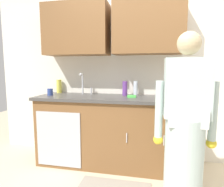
{
  "coord_description": "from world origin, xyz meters",
  "views": [
    {
      "loc": [
        0.01,
        -1.8,
        1.3
      ],
      "look_at": [
        -0.48,
        0.55,
        1.0
      ],
      "focal_mm": 30.88,
      "sensor_mm": 36.0,
      "label": 1
    }
  ],
  "objects_px": {
    "bottle_dish_liquid": "(125,88)",
    "cup_by_sink": "(50,92)",
    "sink": "(82,97)",
    "person_at_sink": "(185,138)",
    "sponge": "(132,96)",
    "bottle_soap": "(59,86)",
    "bottle_water_short": "(136,88)",
    "bottle_cleaner_spray": "(178,89)",
    "knife_on_counter": "(180,99)"
  },
  "relations": [
    {
      "from": "knife_on_counter",
      "to": "sponge",
      "type": "xyz_separation_m",
      "value": [
        -0.6,
        -0.0,
        0.01
      ]
    },
    {
      "from": "person_at_sink",
      "to": "sponge",
      "type": "bearing_deg",
      "value": 127.88
    },
    {
      "from": "person_at_sink",
      "to": "bottle_water_short",
      "type": "xyz_separation_m",
      "value": [
        -0.52,
        0.95,
        0.35
      ]
    },
    {
      "from": "bottle_dish_liquid",
      "to": "sponge",
      "type": "relative_size",
      "value": 1.8
    },
    {
      "from": "cup_by_sink",
      "to": "knife_on_counter",
      "type": "height_order",
      "value": "cup_by_sink"
    },
    {
      "from": "sponge",
      "to": "bottle_dish_liquid",
      "type": "bearing_deg",
      "value": 123.22
    },
    {
      "from": "cup_by_sink",
      "to": "bottle_dish_liquid",
      "type": "bearing_deg",
      "value": 10.86
    },
    {
      "from": "person_at_sink",
      "to": "knife_on_counter",
      "type": "height_order",
      "value": "person_at_sink"
    },
    {
      "from": "bottle_dish_liquid",
      "to": "knife_on_counter",
      "type": "bearing_deg",
      "value": -13.58
    },
    {
      "from": "sink",
      "to": "bottle_cleaner_spray",
      "type": "relative_size",
      "value": 2.6
    },
    {
      "from": "bottle_water_short",
      "to": "bottle_cleaner_spray",
      "type": "bearing_deg",
      "value": 1.94
    },
    {
      "from": "person_at_sink",
      "to": "bottle_cleaner_spray",
      "type": "xyz_separation_m",
      "value": [
        0.05,
        0.97,
        0.34
      ]
    },
    {
      "from": "bottle_cleaner_spray",
      "to": "sponge",
      "type": "distance_m",
      "value": 0.66
    },
    {
      "from": "bottle_water_short",
      "to": "knife_on_counter",
      "type": "xyz_separation_m",
      "value": [
        0.57,
        -0.24,
        -0.1
      ]
    },
    {
      "from": "cup_by_sink",
      "to": "sponge",
      "type": "height_order",
      "value": "cup_by_sink"
    },
    {
      "from": "cup_by_sink",
      "to": "person_at_sink",
      "type": "bearing_deg",
      "value": -21.99
    },
    {
      "from": "sink",
      "to": "cup_by_sink",
      "type": "xyz_separation_m",
      "value": [
        -0.45,
        -0.06,
        0.06
      ]
    },
    {
      "from": "person_at_sink",
      "to": "bottle_dish_liquid",
      "type": "distance_m",
      "value": 1.16
    },
    {
      "from": "bottle_water_short",
      "to": "bottle_soap",
      "type": "height_order",
      "value": "bottle_soap"
    },
    {
      "from": "bottle_dish_liquid",
      "to": "cup_by_sink",
      "type": "relative_size",
      "value": 2.11
    },
    {
      "from": "sink",
      "to": "knife_on_counter",
      "type": "relative_size",
      "value": 2.08
    },
    {
      "from": "bottle_dish_liquid",
      "to": "cup_by_sink",
      "type": "bearing_deg",
      "value": -169.14
    },
    {
      "from": "person_at_sink",
      "to": "bottle_water_short",
      "type": "bearing_deg",
      "value": 118.79
    },
    {
      "from": "bottle_dish_liquid",
      "to": "bottle_cleaner_spray",
      "type": "bearing_deg",
      "value": 6.94
    },
    {
      "from": "bottle_soap",
      "to": "bottle_cleaner_spray",
      "type": "relative_size",
      "value": 1.06
    },
    {
      "from": "cup_by_sink",
      "to": "knife_on_counter",
      "type": "xyz_separation_m",
      "value": [
        1.74,
        0.03,
        -0.04
      ]
    },
    {
      "from": "bottle_dish_liquid",
      "to": "bottle_soap",
      "type": "distance_m",
      "value": 1.05
    },
    {
      "from": "bottle_dish_liquid",
      "to": "knife_on_counter",
      "type": "distance_m",
      "value": 0.74
    },
    {
      "from": "bottle_soap",
      "to": "sponge",
      "type": "relative_size",
      "value": 1.86
    },
    {
      "from": "sink",
      "to": "knife_on_counter",
      "type": "distance_m",
      "value": 1.29
    },
    {
      "from": "sponge",
      "to": "bottle_soap",
      "type": "bearing_deg",
      "value": 166.85
    },
    {
      "from": "bottle_cleaner_spray",
      "to": "bottle_soap",
      "type": "bearing_deg",
      "value": 179.66
    },
    {
      "from": "knife_on_counter",
      "to": "bottle_cleaner_spray",
      "type": "bearing_deg",
      "value": -91.32
    },
    {
      "from": "bottle_cleaner_spray",
      "to": "bottle_water_short",
      "type": "bearing_deg",
      "value": -178.06
    },
    {
      "from": "sink",
      "to": "sponge",
      "type": "xyz_separation_m",
      "value": [
        0.7,
        -0.04,
        0.03
      ]
    },
    {
      "from": "bottle_soap",
      "to": "sponge",
      "type": "bearing_deg",
      "value": -13.15
    },
    {
      "from": "knife_on_counter",
      "to": "sponge",
      "type": "distance_m",
      "value": 0.6
    },
    {
      "from": "bottle_cleaner_spray",
      "to": "knife_on_counter",
      "type": "relative_size",
      "value": 0.8
    },
    {
      "from": "person_at_sink",
      "to": "bottle_soap",
      "type": "xyz_separation_m",
      "value": [
        -1.71,
        0.98,
        0.35
      ]
    },
    {
      "from": "bottle_dish_liquid",
      "to": "bottle_water_short",
      "type": "bearing_deg",
      "value": 25.16
    },
    {
      "from": "person_at_sink",
      "to": "bottle_cleaner_spray",
      "type": "height_order",
      "value": "person_at_sink"
    },
    {
      "from": "bottle_water_short",
      "to": "bottle_cleaner_spray",
      "type": "xyz_separation_m",
      "value": [
        0.57,
        0.02,
        -0.0
      ]
    },
    {
      "from": "sink",
      "to": "sponge",
      "type": "bearing_deg",
      "value": -3.13
    },
    {
      "from": "bottle_cleaner_spray",
      "to": "knife_on_counter",
      "type": "distance_m",
      "value": 0.27
    },
    {
      "from": "sink",
      "to": "bottle_dish_liquid",
      "type": "distance_m",
      "value": 0.61
    },
    {
      "from": "bottle_soap",
      "to": "sponge",
      "type": "distance_m",
      "value": 1.19
    },
    {
      "from": "sink",
      "to": "bottle_cleaner_spray",
      "type": "bearing_deg",
      "value": 9.71
    },
    {
      "from": "bottle_water_short",
      "to": "cup_by_sink",
      "type": "xyz_separation_m",
      "value": [
        -1.17,
        -0.26,
        -0.05
      ]
    },
    {
      "from": "bottle_dish_liquid",
      "to": "cup_by_sink",
      "type": "xyz_separation_m",
      "value": [
        -1.03,
        -0.2,
        -0.05
      ]
    },
    {
      "from": "bottle_dish_liquid",
      "to": "knife_on_counter",
      "type": "height_order",
      "value": "bottle_dish_liquid"
    }
  ]
}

